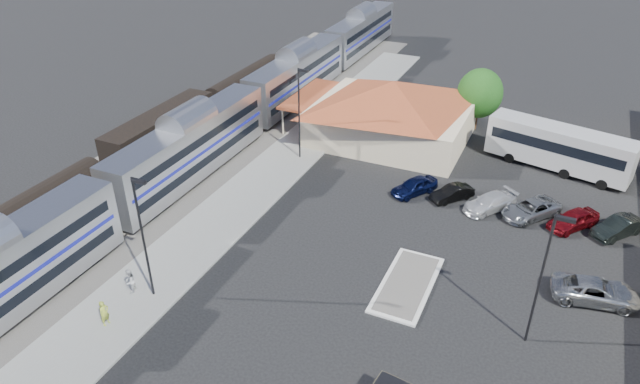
% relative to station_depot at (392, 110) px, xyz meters
% --- Properties ---
extents(ground, '(280.00, 280.00, 0.00)m').
position_rel_station_depot_xyz_m(ground, '(4.56, -24.00, -3.13)').
color(ground, black).
rests_on(ground, ground).
extents(railbed, '(16.00, 100.00, 0.12)m').
position_rel_station_depot_xyz_m(railbed, '(-16.44, -16.00, -3.07)').
color(railbed, '#4C4944').
rests_on(railbed, ground).
extents(platform, '(5.50, 92.00, 0.18)m').
position_rel_station_depot_xyz_m(platform, '(-7.44, -18.00, -3.04)').
color(platform, gray).
rests_on(platform, ground).
extents(passenger_train, '(3.00, 104.00, 5.55)m').
position_rel_station_depot_xyz_m(passenger_train, '(-13.44, -15.43, -0.26)').
color(passenger_train, silver).
rests_on(passenger_train, ground).
extents(freight_cars, '(2.80, 46.00, 4.00)m').
position_rel_station_depot_xyz_m(freight_cars, '(-19.44, -12.10, -1.21)').
color(freight_cars, black).
rests_on(freight_cars, ground).
extents(station_depot, '(18.35, 12.24, 6.20)m').
position_rel_station_depot_xyz_m(station_depot, '(0.00, 0.00, 0.00)').
color(station_depot, beige).
rests_on(station_depot, ground).
extents(traffic_island_south, '(3.30, 7.50, 0.21)m').
position_rel_station_depot_xyz_m(traffic_island_south, '(8.56, -22.00, -3.03)').
color(traffic_island_south, silver).
rests_on(traffic_island_south, ground).
extents(lamp_plat_s, '(1.08, 0.25, 9.00)m').
position_rel_station_depot_xyz_m(lamp_plat_s, '(-6.34, -30.00, 2.21)').
color(lamp_plat_s, black).
rests_on(lamp_plat_s, ground).
extents(lamp_plat_n, '(1.08, 0.25, 9.00)m').
position_rel_station_depot_xyz_m(lamp_plat_n, '(-6.34, -8.00, 2.21)').
color(lamp_plat_n, black).
rests_on(lamp_plat_n, ground).
extents(lamp_lot, '(1.08, 0.25, 9.00)m').
position_rel_station_depot_xyz_m(lamp_lot, '(16.66, -24.00, 2.21)').
color(lamp_lot, black).
rests_on(lamp_lot, ground).
extents(tree_depot, '(4.71, 4.71, 6.63)m').
position_rel_station_depot_xyz_m(tree_depot, '(7.56, 6.00, 0.89)').
color(tree_depot, '#382314').
rests_on(tree_depot, ground).
extents(suv, '(5.90, 3.52, 1.53)m').
position_rel_station_depot_xyz_m(suv, '(20.14, -18.40, -2.36)').
color(suv, '#979A9E').
rests_on(suv, ground).
extents(coach_bus, '(13.15, 5.70, 4.12)m').
position_rel_station_depot_xyz_m(coach_bus, '(16.15, -0.12, -0.76)').
color(coach_bus, silver).
rests_on(coach_bus, ground).
extents(person_a, '(0.49, 0.69, 1.78)m').
position_rel_station_depot_xyz_m(person_a, '(-7.26, -33.48, -2.06)').
color(person_a, '#B1C43D').
rests_on(person_a, platform).
extents(person_b, '(0.90, 1.02, 1.77)m').
position_rel_station_depot_xyz_m(person_b, '(-7.90, -30.44, -2.07)').
color(person_b, silver).
rests_on(person_b, platform).
extents(parked_car_a, '(3.81, 4.55, 1.47)m').
position_rel_station_depot_xyz_m(parked_car_a, '(5.49, -9.89, -2.40)').
color(parked_car_a, '#0B123A').
rests_on(parked_car_a, ground).
extents(parked_car_b, '(3.50, 3.82, 1.27)m').
position_rel_station_depot_xyz_m(parked_car_b, '(8.69, -9.59, -2.50)').
color(parked_car_b, black).
rests_on(parked_car_b, ground).
extents(parked_car_c, '(4.43, 4.94, 1.38)m').
position_rel_station_depot_xyz_m(parked_car_c, '(11.89, -9.89, -2.44)').
color(parked_car_c, white).
rests_on(parked_car_c, ground).
extents(parked_car_d, '(4.99, 5.42, 1.41)m').
position_rel_station_depot_xyz_m(parked_car_d, '(15.09, -9.59, -2.43)').
color(parked_car_d, gray).
rests_on(parked_car_d, ground).
extents(parked_car_e, '(4.14, 4.57, 1.51)m').
position_rel_station_depot_xyz_m(parked_car_e, '(18.29, -9.89, -2.38)').
color(parked_car_e, maroon).
rests_on(parked_car_e, ground).
extents(parked_car_f, '(4.02, 4.46, 1.47)m').
position_rel_station_depot_xyz_m(parked_car_f, '(21.49, -9.59, -2.39)').
color(parked_car_f, black).
rests_on(parked_car_f, ground).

